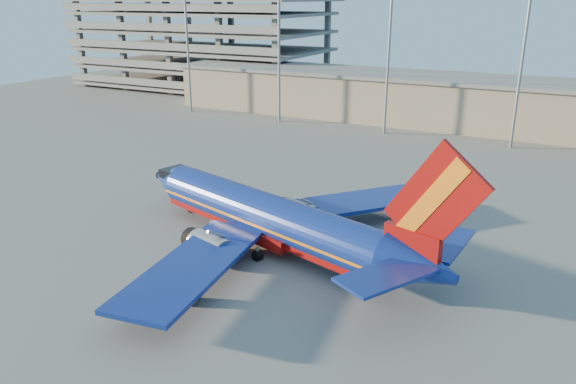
# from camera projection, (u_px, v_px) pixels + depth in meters

# --- Properties ---
(ground) EXTENTS (220.00, 220.00, 0.00)m
(ground) POSITION_uv_depth(u_px,v_px,m) (278.00, 238.00, 53.31)
(ground) COLOR slate
(ground) RESTS_ON ground
(terminal_building) EXTENTS (122.00, 16.00, 8.50)m
(terminal_building) POSITION_uv_depth(u_px,v_px,m) (492.00, 104.00, 95.87)
(terminal_building) COLOR gray
(terminal_building) RESTS_ON ground
(parking_garage) EXTENTS (62.00, 32.00, 21.40)m
(parking_garage) POSITION_uv_depth(u_px,v_px,m) (202.00, 39.00, 138.59)
(parking_garage) COLOR slate
(parking_garage) RESTS_ON ground
(light_mast_row) EXTENTS (101.60, 1.60, 28.65)m
(light_mast_row) POSITION_uv_depth(u_px,v_px,m) (455.00, 26.00, 83.70)
(light_mast_row) COLOR gray
(light_mast_row) RESTS_ON ground
(aircraft_main) EXTENTS (37.17, 35.23, 12.91)m
(aircraft_main) POSITION_uv_depth(u_px,v_px,m) (275.00, 220.00, 50.24)
(aircraft_main) COLOR navy
(aircraft_main) RESTS_ON ground
(baggage_tug) EXTENTS (1.98, 1.40, 1.30)m
(baggage_tug) POSITION_uv_depth(u_px,v_px,m) (186.00, 294.00, 41.90)
(baggage_tug) COLOR gold
(baggage_tug) RESTS_ON ground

